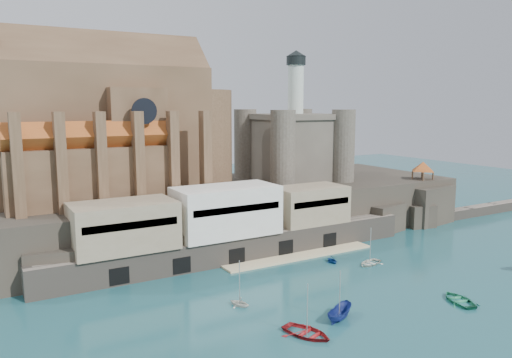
{
  "coord_description": "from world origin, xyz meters",
  "views": [
    {
      "loc": [
        -48.36,
        -52.91,
        27.13
      ],
      "look_at": [
        1.03,
        32.0,
        12.39
      ],
      "focal_mm": 35.0,
      "sensor_mm": 36.0,
      "label": 1
    }
  ],
  "objects": [
    {
      "name": "quay",
      "position": [
        -10.19,
        23.07,
        6.07
      ],
      "size": [
        70.0,
        12.0,
        13.05
      ],
      "color": "#6F6559",
      "rests_on": "ground"
    },
    {
      "name": "boat_6",
      "position": [
        9.91,
        8.43,
        0.0
      ],
      "size": [
        2.04,
        3.83,
        5.15
      ],
      "primitive_type": "imported",
      "rotation": [
        0.0,
        0.0,
        4.99
      ],
      "color": "white",
      "rests_on": "ground"
    },
    {
      "name": "promontory",
      "position": [
        -0.19,
        39.37,
        4.92
      ],
      "size": [
        100.0,
        36.0,
        10.0
      ],
      "color": "black",
      "rests_on": "ground"
    },
    {
      "name": "pavilion",
      "position": [
        42.0,
        26.0,
        12.73
      ],
      "size": [
        6.4,
        6.4,
        5.4
      ],
      "color": "brown",
      "rests_on": "rock_outcrop"
    },
    {
      "name": "boat_4",
      "position": [
        -17.9,
        3.88,
        0.0
      ],
      "size": [
        3.13,
        2.64,
        3.11
      ],
      "primitive_type": "imported",
      "rotation": [
        0.0,
        0.0,
        3.59
      ],
      "color": "silver",
      "rests_on": "ground"
    },
    {
      "name": "boat_3",
      "position": [
        9.15,
        -10.13,
        0.0
      ],
      "size": [
        4.43,
        2.48,
        5.95
      ],
      "primitive_type": "imported",
      "rotation": [
        0.0,
        0.0,
        2.83
      ],
      "color": "#26835D",
      "rests_on": "ground"
    },
    {
      "name": "boat_7",
      "position": [
        4.92,
        12.48,
        0.0
      ],
      "size": [
        2.67,
        1.85,
        2.86
      ],
      "primitive_type": "imported",
      "rotation": [
        0.0,
        0.0,
        6.14
      ],
      "color": "navy",
      "rests_on": "ground"
    },
    {
      "name": "rock_outcrop",
      "position": [
        42.0,
        25.84,
        4.02
      ],
      "size": [
        14.5,
        10.5,
        8.7
      ],
      "color": "black",
      "rests_on": "ground"
    },
    {
      "name": "ground",
      "position": [
        0.0,
        0.0,
        0.0
      ],
      "size": [
        300.0,
        300.0,
        0.0
      ],
      "primitive_type": "plane",
      "color": "#194B52",
      "rests_on": "ground"
    },
    {
      "name": "breakwater",
      "position": [
        66.0,
        24.0,
        0.0
      ],
      "size": [
        40.0,
        3.0,
        2.4
      ],
      "primitive_type": "cube",
      "color": "#6F6559",
      "rests_on": "ground"
    },
    {
      "name": "castle_keep",
      "position": [
        16.08,
        41.08,
        18.31
      ],
      "size": [
        21.2,
        21.2,
        29.3
      ],
      "color": "#4A443A",
      "rests_on": "promontory"
    },
    {
      "name": "boat_2",
      "position": [
        -8.9,
        -6.18,
        0.0
      ],
      "size": [
        2.72,
        2.7,
        5.31
      ],
      "primitive_type": "imported",
      "rotation": [
        0.0,
        0.0,
        2.02
      ],
      "color": "navy",
      "rests_on": "ground"
    },
    {
      "name": "boat_0",
      "position": [
        -15.16,
        -7.83,
        0.0
      ],
      "size": [
        4.72,
        2.79,
        6.36
      ],
      "primitive_type": "imported",
      "rotation": [
        0.0,
        0.0,
        0.35
      ],
      "color": "maroon",
      "rests_on": "ground"
    },
    {
      "name": "church",
      "position": [
        -24.13,
        41.85,
        22.13
      ],
      "size": [
        47.0,
        25.93,
        30.51
      ],
      "color": "brown",
      "rests_on": "promontory"
    }
  ]
}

